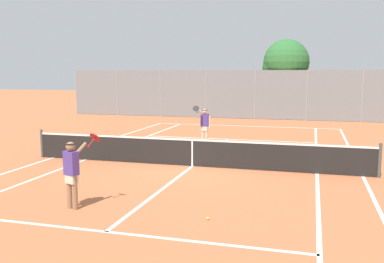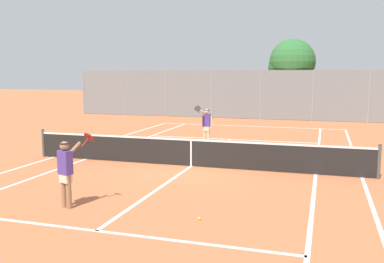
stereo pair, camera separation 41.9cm
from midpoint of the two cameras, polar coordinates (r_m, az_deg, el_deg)
ground_plane at (r=14.75m, az=-0.78°, el=-4.67°), size 120.00×120.00×0.00m
court_line_markings at (r=14.75m, az=-0.78°, el=-4.65°), size 11.10×23.90×0.01m
tennis_net at (r=14.65m, az=-0.78°, el=-2.72°), size 12.00×0.10×1.07m
player_near_side at (r=10.45m, az=-16.83°, el=-4.96°), size 0.83×0.70×1.77m
player_far_left at (r=19.21m, az=1.06°, el=1.02°), size 0.68×0.73×1.77m
loose_tennis_ball_1 at (r=9.50m, az=0.83°, el=-11.50°), size 0.07×0.07×0.07m
back_fence at (r=30.31m, az=8.00°, el=4.89°), size 28.22×0.08×3.44m
tree_behind_left at (r=31.61m, az=11.81°, el=8.83°), size 3.31×3.26×5.63m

